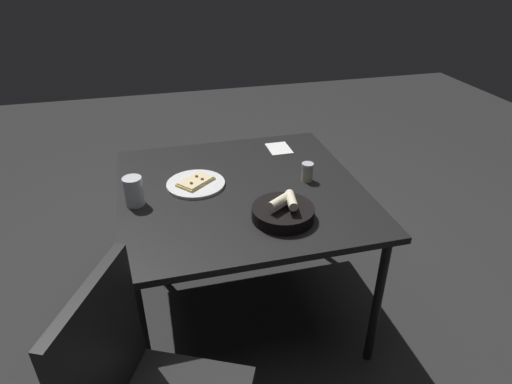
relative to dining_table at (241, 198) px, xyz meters
name	(u,v)px	position (x,y,z in m)	size (l,w,h in m)	color
ground	(243,304)	(0.00, 0.00, -0.69)	(8.00, 8.00, 0.00)	#272727
dining_table	(241,198)	(0.00, 0.00, 0.00)	(1.11, 1.12, 0.74)	black
pizza_plate	(196,183)	(-0.08, -0.20, 0.07)	(0.28, 0.28, 0.04)	white
bread_basket	(283,212)	(0.30, 0.11, 0.09)	(0.26, 0.26, 0.11)	black
beer_glass	(134,193)	(0.03, -0.48, 0.11)	(0.08, 0.08, 0.13)	silver
pepper_shaker	(307,173)	(0.01, 0.33, 0.10)	(0.06, 0.06, 0.09)	#BFB299
napkin	(279,148)	(-0.38, 0.30, 0.06)	(0.16, 0.12, 0.00)	white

